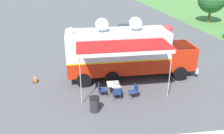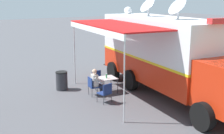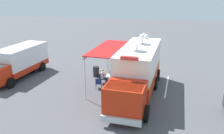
{
  "view_description": "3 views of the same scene",
  "coord_description": "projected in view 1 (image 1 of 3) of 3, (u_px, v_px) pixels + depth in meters",
  "views": [
    {
      "loc": [
        15.44,
        -3.91,
        7.91
      ],
      "look_at": [
        1.4,
        -0.7,
        1.46
      ],
      "focal_mm": 37.68,
      "sensor_mm": 36.0,
      "label": 1
    },
    {
      "loc": [
        8.95,
        10.89,
        4.47
      ],
      "look_at": [
        2.33,
        -0.51,
        1.31
      ],
      "focal_mm": 47.56,
      "sensor_mm": 36.0,
      "label": 2
    },
    {
      "loc": [
        -1.38,
        17.08,
        7.43
      ],
      "look_at": [
        2.18,
        -0.25,
        1.69
      ],
      "focal_mm": 37.41,
      "sensor_mm": 36.0,
      "label": 3
    }
  ],
  "objects": [
    {
      "name": "trash_bin",
      "position": [
        95.0,
        104.0,
        13.45
      ],
      "size": [
        0.57,
        0.57,
        0.91
      ],
      "color": "#2D2D33",
      "rests_on": "ground"
    },
    {
      "name": "lot_stripe",
      "position": [
        96.0,
        66.0,
        19.49
      ],
      "size": [
        0.5,
        4.79,
        0.01
      ],
      "primitive_type": "cube",
      "rotation": [
        0.0,
        0.0,
        -0.08
      ],
      "color": "silver",
      "rests_on": "ground"
    },
    {
      "name": "car_behind_truck",
      "position": [
        127.0,
        34.0,
        24.96
      ],
      "size": [
        4.3,
        2.21,
        1.76
      ],
      "color": "#2D2D33",
      "rests_on": "ground"
    },
    {
      "name": "folding_chair_beside_table",
      "position": [
        101.0,
        89.0,
        15.0
      ],
      "size": [
        0.52,
        0.52,
        0.87
      ],
      "color": "navy",
      "rests_on": "ground"
    },
    {
      "name": "ground_plane",
      "position": [
        117.0,
        76.0,
        17.76
      ],
      "size": [
        100.0,
        100.0,
        0.0
      ],
      "primitive_type": "plane",
      "color": "#515156"
    },
    {
      "name": "traffic_cone",
      "position": [
        35.0,
        78.0,
        16.82
      ],
      "size": [
        0.36,
        0.36,
        0.58
      ],
      "color": "black",
      "rests_on": "ground"
    },
    {
      "name": "folding_chair_spare_by_truck",
      "position": [
        135.0,
        90.0,
        14.82
      ],
      "size": [
        0.57,
        0.57,
        0.87
      ],
      "color": "navy",
      "rests_on": "ground"
    },
    {
      "name": "command_truck",
      "position": [
        127.0,
        52.0,
        17.04
      ],
      "size": [
        5.3,
        9.65,
        4.53
      ],
      "color": "red",
      "rests_on": "ground"
    },
    {
      "name": "folding_table",
      "position": [
        113.0,
        84.0,
        15.18
      ],
      "size": [
        0.86,
        0.86,
        0.73
      ],
      "color": "silver",
      "rests_on": "ground"
    },
    {
      "name": "seated_responder",
      "position": [
        117.0,
        89.0,
        14.66
      ],
      "size": [
        0.68,
        0.58,
        1.25
      ],
      "color": "silver",
      "rests_on": "ground"
    },
    {
      "name": "water_bottle",
      "position": [
        114.0,
        83.0,
        15.07
      ],
      "size": [
        0.07,
        0.07,
        0.22
      ],
      "color": "#3F9959",
      "rests_on": "folding_table"
    },
    {
      "name": "folding_chair_at_table",
      "position": [
        117.0,
        93.0,
        14.55
      ],
      "size": [
        0.52,
        0.52,
        0.87
      ],
      "color": "navy",
      "rests_on": "ground"
    }
  ]
}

